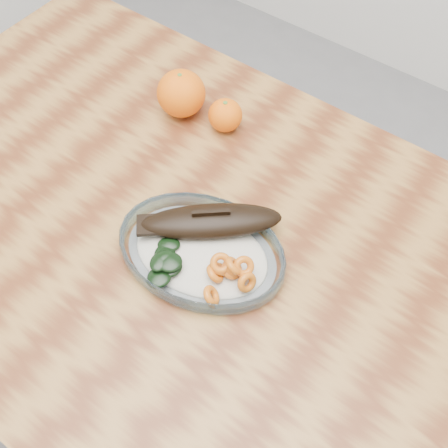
# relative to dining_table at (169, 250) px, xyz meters

# --- Properties ---
(ground) EXTENTS (3.00, 3.00, 0.00)m
(ground) POSITION_rel_dining_table_xyz_m (0.00, 0.00, -0.65)
(ground) COLOR slate
(ground) RESTS_ON ground
(dining_table) EXTENTS (1.20, 0.80, 0.75)m
(dining_table) POSITION_rel_dining_table_xyz_m (0.00, 0.00, 0.00)
(dining_table) COLOR brown
(dining_table) RESTS_ON ground
(plated_meal) EXTENTS (0.58, 0.58, 0.08)m
(plated_meal) POSITION_rel_dining_table_xyz_m (0.09, -0.02, 0.12)
(plated_meal) COLOR white
(plated_meal) RESTS_ON dining_table
(orange_left) EXTENTS (0.09, 0.09, 0.09)m
(orange_left) POSITION_rel_dining_table_xyz_m (-0.13, 0.22, 0.14)
(orange_left) COLOR #FF6D05
(orange_left) RESTS_ON dining_table
(orange_right) EXTENTS (0.06, 0.06, 0.06)m
(orange_right) POSITION_rel_dining_table_xyz_m (-0.04, 0.23, 0.13)
(orange_right) COLOR #FF6D05
(orange_right) RESTS_ON dining_table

